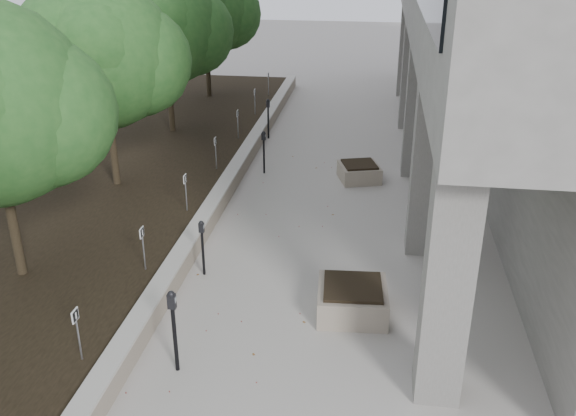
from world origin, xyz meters
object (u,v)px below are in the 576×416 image
Objects in this scene: parking_meter_5 at (268,119)px; planter_back at (359,172)px; parking_meter_2 at (174,331)px; crabapple_tree_4 at (167,52)px; crabapple_tree_5 at (206,29)px; crabapple_tree_3 at (106,86)px; parking_meter_3 at (203,248)px; planter_front at (352,299)px; parking_meter_4 at (264,152)px.

parking_meter_5 is 1.28× the size of planter_back.
parking_meter_2 reaches higher than planter_back.
crabapple_tree_4 reaches higher than parking_meter_2.
crabapple_tree_5 is 3.79× the size of parking_meter_5.
crabapple_tree_3 is at bearing -90.00° from crabapple_tree_4.
parking_meter_3 is 1.15× the size of planter_back.
crabapple_tree_4 is (0.00, 5.00, 0.00)m from crabapple_tree_3.
parking_meter_3 is at bearing -68.39° from crabapple_tree_4.
parking_meter_2 is at bearing -77.10° from crabapple_tree_5.
crabapple_tree_4 reaches higher than parking_meter_5.
parking_meter_5 is (-0.26, 9.69, 0.07)m from parking_meter_3.
parking_meter_5 reaches higher than parking_meter_3.
parking_meter_5 reaches higher than planter_front.
crabapple_tree_3 is 1.00× the size of crabapple_tree_4.
planter_front is at bearing -12.58° from parking_meter_3.
parking_meter_4 is (3.71, -2.62, -2.45)m from crabapple_tree_4.
parking_meter_3 is 0.90× the size of parking_meter_5.
crabapple_tree_3 reaches higher than planter_back.
crabapple_tree_3 is at bearing 144.05° from planter_front.
crabapple_tree_4 is 12.31m from planter_front.
parking_meter_2 is 1.16× the size of parking_meter_4.
parking_meter_4 is (-0.20, 9.44, -0.11)m from parking_meter_2.
crabapple_tree_5 is 10.60m from planter_back.
planter_back is at bearing 18.61° from crabapple_tree_3.
parking_meter_4 is (3.71, 2.38, -2.45)m from crabapple_tree_3.
planter_front is (2.85, 2.16, -0.47)m from parking_meter_2.
parking_meter_2 reaches higher than parking_meter_4.
parking_meter_3 is (3.51, -8.86, -2.48)m from crabapple_tree_4.
parking_meter_4 is 3.48m from parking_meter_5.
crabapple_tree_3 is 4.09× the size of planter_front.
crabapple_tree_3 and crabapple_tree_5 have the same top height.
crabapple_tree_4 is 4.09× the size of planter_front.
planter_front is at bearing -55.69° from crabapple_tree_4.
crabapple_tree_5 is at bearing 103.74° from parking_meter_2.
parking_meter_5 is at bearing 133.02° from planter_back.
crabapple_tree_5 is 4.23× the size of parking_meter_3.
planter_back is at bearing 68.16° from parking_meter_3.
crabapple_tree_4 is 4.13m from parking_meter_5.
crabapple_tree_3 is 3.49× the size of parking_meter_2.
crabapple_tree_3 reaches higher than parking_meter_3.
planter_front is at bearing -35.95° from crabapple_tree_3.
crabapple_tree_4 is at bearing 90.00° from crabapple_tree_3.
crabapple_tree_5 reaches higher than planter_back.
parking_meter_2 reaches higher than parking_meter_3.
planter_back is (-0.15, 7.12, -0.05)m from planter_front.
parking_meter_4 reaches higher than parking_meter_3.
crabapple_tree_3 reaches higher than parking_meter_4.
parking_meter_4 is at bearing -90.60° from parking_meter_5.
parking_meter_3 is 6.25m from parking_meter_4.
crabapple_tree_4 is at bearing 116.76° from parking_meter_3.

